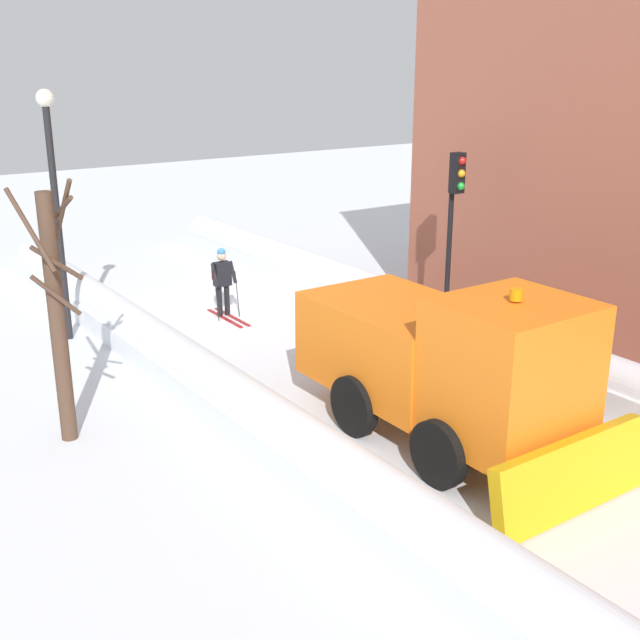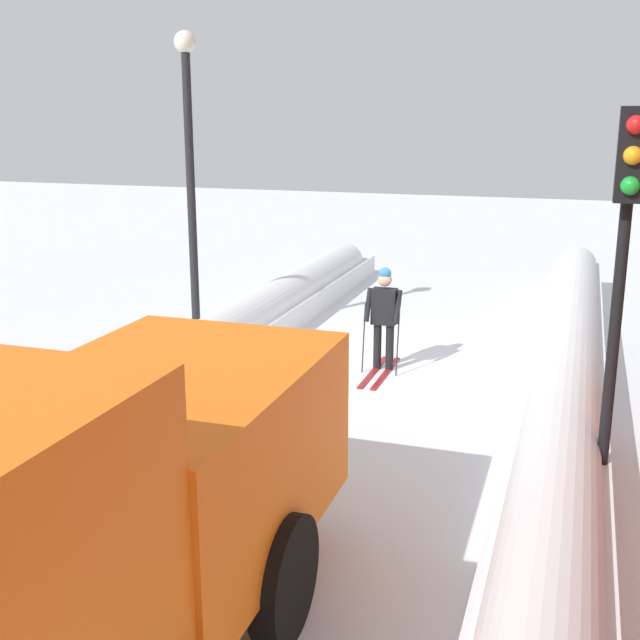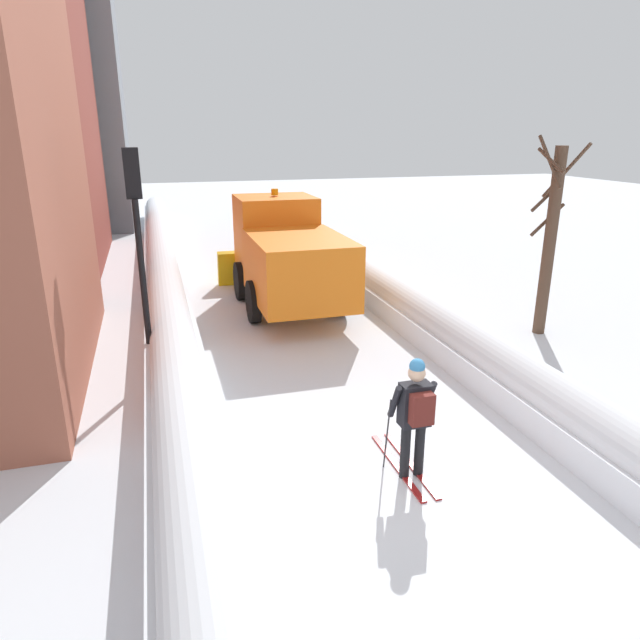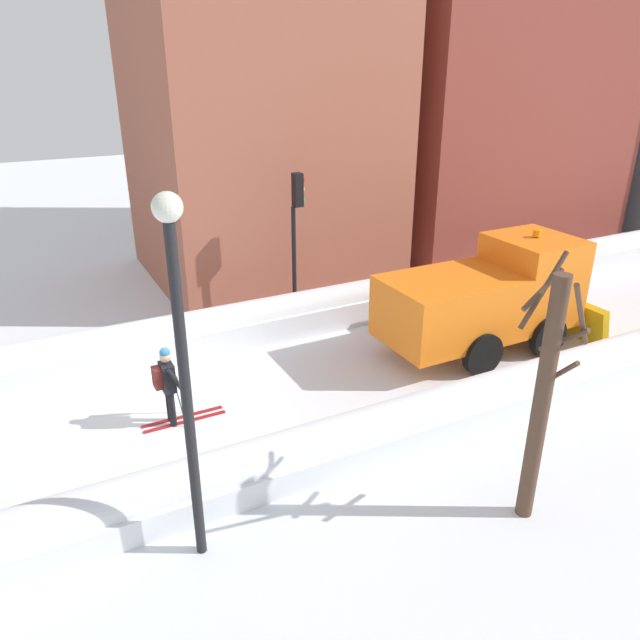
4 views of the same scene
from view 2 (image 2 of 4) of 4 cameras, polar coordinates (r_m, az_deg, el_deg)
name	(u,v)px [view 2 (image 2 of 4)]	position (r m, az deg, el deg)	size (l,w,h in m)	color
plow_truck	(82,520)	(6.27, -16.61, -13.48)	(3.20, 5.98, 3.12)	orange
skier	(384,314)	(13.80, 4.60, 0.46)	(0.62, 1.80, 1.81)	black
traffic_light_pole	(623,245)	(8.43, 20.80, 5.02)	(0.28, 0.42, 4.42)	black
street_lamp	(189,154)	(15.27, -9.28, 11.59)	(0.40, 0.40, 5.77)	black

